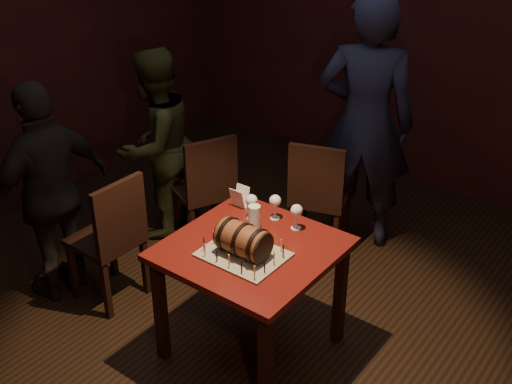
# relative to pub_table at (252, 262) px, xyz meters

# --- Properties ---
(room_shell) EXTENTS (5.04, 5.04, 2.80)m
(room_shell) POSITION_rel_pub_table_xyz_m (-0.13, 0.18, 0.76)
(room_shell) COLOR black
(room_shell) RESTS_ON ground
(pub_table) EXTENTS (0.90, 0.90, 0.75)m
(pub_table) POSITION_rel_pub_table_xyz_m (0.00, 0.00, 0.00)
(pub_table) COLOR #440D0B
(pub_table) RESTS_ON ground
(cake_board) EXTENTS (0.45, 0.35, 0.01)m
(cake_board) POSITION_rel_pub_table_xyz_m (0.02, -0.10, 0.12)
(cake_board) COLOR gray
(cake_board) RESTS_ON pub_table
(barrel_cake) EXTENTS (0.34, 0.20, 0.20)m
(barrel_cake) POSITION_rel_pub_table_xyz_m (0.02, -0.10, 0.21)
(barrel_cake) COLOR brown
(barrel_cake) RESTS_ON cake_board
(birthday_candles) EXTENTS (0.40, 0.30, 0.09)m
(birthday_candles) POSITION_rel_pub_table_xyz_m (0.02, -0.10, 0.16)
(birthday_candles) COLOR #FADE96
(birthday_candles) RESTS_ON cake_board
(wine_glass_left) EXTENTS (0.07, 0.07, 0.16)m
(wine_glass_left) POSITION_rel_pub_table_xyz_m (-0.19, 0.24, 0.23)
(wine_glass_left) COLOR silver
(wine_glass_left) RESTS_ON pub_table
(wine_glass_mid) EXTENTS (0.07, 0.07, 0.16)m
(wine_glass_mid) POSITION_rel_pub_table_xyz_m (-0.07, 0.33, 0.23)
(wine_glass_mid) COLOR silver
(wine_glass_mid) RESTS_ON pub_table
(wine_glass_right) EXTENTS (0.07, 0.07, 0.16)m
(wine_glass_right) POSITION_rel_pub_table_xyz_m (0.10, 0.31, 0.23)
(wine_glass_right) COLOR silver
(wine_glass_right) RESTS_ON pub_table
(pint_of_ale) EXTENTS (0.07, 0.07, 0.15)m
(pint_of_ale) POSITION_rel_pub_table_xyz_m (-0.10, 0.16, 0.18)
(pint_of_ale) COLOR silver
(pint_of_ale) RESTS_ON pub_table
(menu_card) EXTENTS (0.10, 0.05, 0.13)m
(menu_card) POSITION_rel_pub_table_xyz_m (-0.33, 0.31, 0.17)
(menu_card) COLOR white
(menu_card) RESTS_ON pub_table
(chair_back) EXTENTS (0.50, 0.50, 0.93)m
(chair_back) POSITION_rel_pub_table_xyz_m (-0.25, 1.12, -0.12)
(chair_back) COLOR black
(chair_back) RESTS_ON ground
(chair_left_rear) EXTENTS (0.53, 0.53, 0.93)m
(chair_left_rear) POSITION_rel_pub_table_xyz_m (-0.96, 0.71, -0.12)
(chair_left_rear) COLOR black
(chair_left_rear) RESTS_ON ground
(chair_left_front) EXTENTS (0.41, 0.41, 0.93)m
(chair_left_front) POSITION_rel_pub_table_xyz_m (-1.01, -0.16, -0.12)
(chair_left_front) COLOR black
(chair_left_front) RESTS_ON ground
(person_back) EXTENTS (0.82, 0.69, 1.93)m
(person_back) POSITION_rel_pub_table_xyz_m (-0.12, 1.51, 0.32)
(person_back) COLOR #1C1F38
(person_back) RESTS_ON ground
(person_left_rear) EXTENTS (0.59, 0.74, 1.48)m
(person_left_rear) POSITION_rel_pub_table_xyz_m (-1.42, 0.67, 0.10)
(person_left_rear) COLOR #34371B
(person_left_rear) RESTS_ON ground
(person_left_front) EXTENTS (0.37, 0.89, 1.51)m
(person_left_front) POSITION_rel_pub_table_xyz_m (-1.41, -0.30, 0.12)
(person_left_front) COLOR black
(person_left_front) RESTS_ON ground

